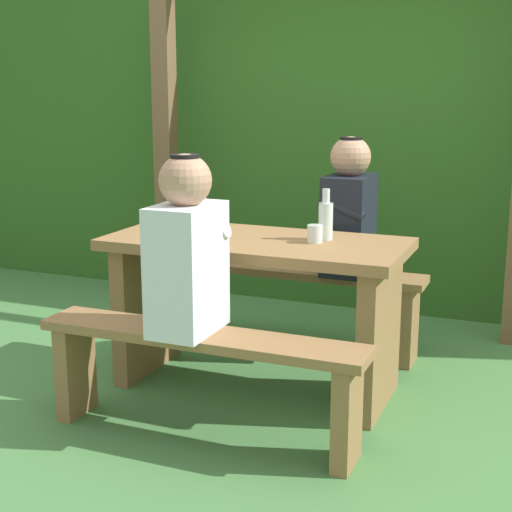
{
  "coord_description": "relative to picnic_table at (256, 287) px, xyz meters",
  "views": [
    {
      "loc": [
        1.32,
        -3.21,
        1.45
      ],
      "look_at": [
        0.0,
        0.0,
        0.65
      ],
      "focal_mm": 53.22,
      "sensor_mm": 36.0,
      "label": 1
    }
  ],
  "objects": [
    {
      "name": "bottle_left",
      "position": [
        -0.29,
        0.0,
        0.33
      ],
      "size": [
        0.07,
        0.07,
        0.22
      ],
      "color": "silver",
      "rests_on": "picnic_table"
    },
    {
      "name": "pergola_post_left",
      "position": [
        -1.11,
        1.16,
        0.52
      ],
      "size": [
        0.12,
        0.12,
        2.04
      ],
      "primitive_type": "cube",
      "color": "brown",
      "rests_on": "ground_plane"
    },
    {
      "name": "bench_far",
      "position": [
        0.0,
        0.59,
        -0.17
      ],
      "size": [
        1.4,
        0.24,
        0.46
      ],
      "color": "olive",
      "rests_on": "ground_plane"
    },
    {
      "name": "bottle_right",
      "position": [
        0.31,
        0.1,
        0.33
      ],
      "size": [
        0.07,
        0.07,
        0.24
      ],
      "color": "silver",
      "rests_on": "picnic_table"
    },
    {
      "name": "picnic_table",
      "position": [
        0.0,
        0.0,
        0.0
      ],
      "size": [
        1.4,
        0.64,
        0.74
      ],
      "color": "olive",
      "rests_on": "ground_plane"
    },
    {
      "name": "drinking_glass",
      "position": [
        0.28,
        0.02,
        0.28
      ],
      "size": [
        0.07,
        0.07,
        0.08
      ],
      "primitive_type": "cylinder",
      "color": "silver",
      "rests_on": "picnic_table"
    },
    {
      "name": "bench_near",
      "position": [
        0.0,
        -0.59,
        -0.17
      ],
      "size": [
        1.4,
        0.24,
        0.46
      ],
      "color": "olive",
      "rests_on": "ground_plane"
    },
    {
      "name": "ground_plane",
      "position": [
        0.0,
        0.0,
        -0.5
      ],
      "size": [
        12.0,
        12.0,
        0.0
      ],
      "primitive_type": "plane",
      "color": "#477D41"
    },
    {
      "name": "person_black_coat",
      "position": [
        0.28,
        0.59,
        0.29
      ],
      "size": [
        0.25,
        0.35,
        0.72
      ],
      "color": "black",
      "rests_on": "bench_far"
    },
    {
      "name": "hedge_backdrop",
      "position": [
        0.0,
        1.8,
        0.61
      ],
      "size": [
        6.4,
        0.66,
        2.22
      ],
      "primitive_type": "cube",
      "color": "#2F5D1F",
      "rests_on": "ground_plane"
    },
    {
      "name": "person_white_shirt",
      "position": [
        -0.05,
        -0.59,
        0.29
      ],
      "size": [
        0.25,
        0.35,
        0.72
      ],
      "color": "silver",
      "rests_on": "bench_near"
    }
  ]
}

